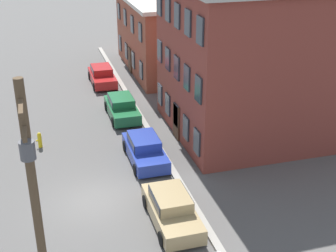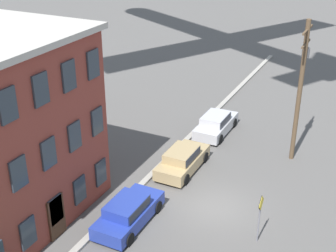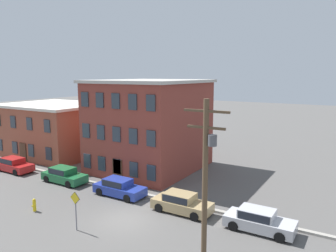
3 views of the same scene
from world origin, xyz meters
name	(u,v)px [view 3 (image 3 of 3)]	position (x,y,z in m)	size (l,w,h in m)	color
ground_plane	(126,220)	(0.00, 0.00, 0.00)	(200.00, 200.00, 0.00)	#565451
kerb_strip	(160,198)	(0.00, 4.50, 0.08)	(56.00, 0.36, 0.16)	#9E998E
apartment_corner	(56,129)	(-19.60, 10.81, 3.19)	(12.30, 10.15, 6.35)	brown
apartment_midblock	(150,125)	(-5.65, 11.48, 4.72)	(10.04, 11.48, 9.42)	brown
car_red	(14,164)	(-17.14, 3.08, 0.75)	(4.40, 1.92, 1.43)	#B21E1E
car_green	(64,175)	(-9.90, 3.32, 0.75)	(4.40, 1.92, 1.43)	#1E6638
car_blue	(119,187)	(-3.34, 3.37, 0.75)	(4.40, 1.92, 1.43)	#233899
car_tan	(181,202)	(2.66, 3.16, 0.75)	(4.40, 1.92, 1.43)	tan
car_silver	(259,220)	(8.33, 3.20, 0.75)	(4.40, 1.92, 1.43)	#B7B7BC
caution_sign	(75,205)	(-1.77, -2.83, 1.72)	(0.85, 0.08, 2.61)	slate
utility_pole	(206,177)	(7.11, -2.44, 4.97)	(2.40, 0.44, 8.84)	brown
fire_hydrant	(34,205)	(-6.67, -2.30, 0.48)	(0.24, 0.34, 0.96)	yellow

